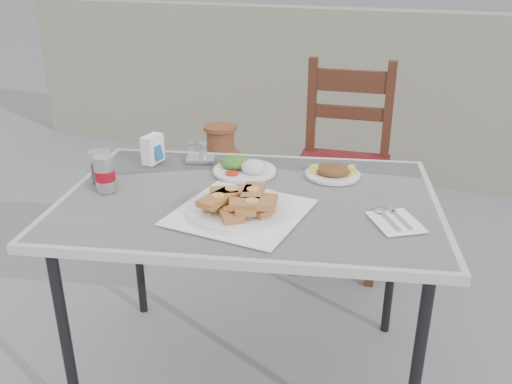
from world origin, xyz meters
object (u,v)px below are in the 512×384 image
at_px(cola_glass, 101,168).
at_px(napkin_holder, 153,149).
at_px(soda_can, 105,174).
at_px(terracotta_urn, 222,183).
at_px(cafe_table, 249,209).
at_px(chair, 342,164).
at_px(salad_rice_plate, 244,167).
at_px(pide_plate, 240,202).
at_px(condiment_caddy, 200,154).
at_px(salad_chopped_plate, 333,172).

relative_size(cola_glass, napkin_holder, 1.03).
bearing_deg(napkin_holder, soda_can, -86.26).
height_order(soda_can, terracotta_urn, soda_can).
relative_size(cafe_table, chair, 1.39).
distance_m(salad_rice_plate, napkin_holder, 0.38).
bearing_deg(cola_glass, napkin_holder, 76.53).
bearing_deg(napkin_holder, pide_plate, -26.83).
xyz_separation_m(napkin_holder, chair, (0.54, 0.90, -0.29)).
bearing_deg(condiment_caddy, chair, 64.68).
distance_m(salad_chopped_plate, terracotta_urn, 1.29).
relative_size(salad_chopped_plate, napkin_holder, 1.83).
height_order(cafe_table, terracotta_urn, cafe_table).
relative_size(cafe_table, salad_chopped_plate, 7.21).
relative_size(chair, terracotta_urn, 1.62).
height_order(cafe_table, salad_rice_plate, salad_rice_plate).
distance_m(pide_plate, chair, 1.21).
height_order(salad_chopped_plate, soda_can, soda_can).
bearing_deg(salad_rice_plate, napkin_holder, -173.65).
height_order(pide_plate, napkin_holder, napkin_holder).
xyz_separation_m(soda_can, cola_glass, (-0.07, 0.06, -0.01)).
xyz_separation_m(soda_can, chair, (0.53, 1.20, -0.29)).
bearing_deg(condiment_caddy, cola_glass, -123.43).
height_order(salad_rice_plate, salad_chopped_plate, salad_rice_plate).
xyz_separation_m(napkin_holder, condiment_caddy, (0.16, 0.09, -0.03)).
bearing_deg(soda_can, chair, 66.07).
xyz_separation_m(salad_rice_plate, soda_can, (-0.37, -0.35, 0.04)).
relative_size(salad_rice_plate, chair, 0.23).
xyz_separation_m(cafe_table, soda_can, (-0.47, -0.16, 0.12)).
xyz_separation_m(pide_plate, salad_chopped_plate, (0.18, 0.43, -0.02)).
relative_size(cafe_table, condiment_caddy, 10.70).
bearing_deg(napkin_holder, chair, 60.83).
xyz_separation_m(pide_plate, salad_rice_plate, (-0.14, 0.33, -0.01)).
height_order(cafe_table, soda_can, soda_can).
relative_size(pide_plate, salad_chopped_plate, 1.98).
bearing_deg(cafe_table, terracotta_urn, 121.66).
height_order(cafe_table, condiment_caddy, condiment_caddy).
distance_m(pide_plate, soda_can, 0.51).
xyz_separation_m(soda_can, condiment_caddy, (0.15, 0.40, -0.04)).
bearing_deg(pide_plate, napkin_holder, 151.11).
xyz_separation_m(condiment_caddy, chair, (0.38, 0.81, -0.26)).
height_order(soda_can, condiment_caddy, soda_can).
xyz_separation_m(cola_glass, terracotta_urn, (-0.13, 1.19, -0.52)).
xyz_separation_m(salad_chopped_plate, napkin_holder, (-0.70, -0.14, 0.04)).
bearing_deg(napkin_holder, cola_glass, -101.41).
height_order(pide_plate, chair, chair).
xyz_separation_m(salad_rice_plate, salad_chopped_plate, (0.32, 0.10, -0.00)).
height_order(pide_plate, terracotta_urn, pide_plate).
relative_size(pide_plate, condiment_caddy, 2.95).
xyz_separation_m(pide_plate, terracotta_urn, (-0.70, 1.23, -0.51)).
distance_m(pide_plate, cola_glass, 0.57).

